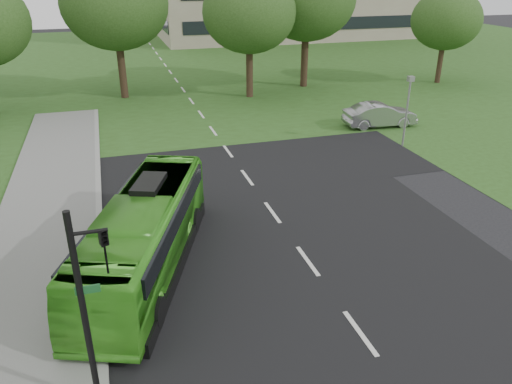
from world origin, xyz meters
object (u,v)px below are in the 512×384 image
bus (145,234)px  camera_pole (408,102)px  tree_park_b (115,4)px  sedan (380,115)px  tree_park_c (249,13)px  tree_park_e (446,20)px  traffic_light (90,300)px

bus → camera_pole: camera_pole is taller
tree_park_b → sedan: tree_park_b is taller
tree_park_c → camera_pole: tree_park_c is taller
bus → tree_park_c: bearing=86.9°
tree_park_b → tree_park_c: (9.61, -2.60, -0.65)m
sedan → tree_park_b: bearing=54.4°
tree_park_b → sedan: 21.04m
tree_park_c → camera_pole: (5.26, -14.08, -3.75)m
tree_park_c → tree_park_e: size_ratio=1.19×
tree_park_e → camera_pole: size_ratio=1.94×
tree_park_c → sedan: tree_park_c is taller
tree_park_b → bus: bearing=-91.4°
traffic_light → camera_pole: size_ratio=1.29×
tree_park_c → bus: bearing=-114.1°
tree_park_b → sedan: (15.50, -12.78, -6.25)m
tree_park_b → bus: 26.12m
tree_park_b → bus: size_ratio=1.07×
bus → sedan: bus is taller
bus → sedan: (16.14, 12.71, -0.59)m
tree_park_b → tree_park_e: size_ratio=1.32×
tree_park_b → tree_park_e: (27.22, -2.37, -1.66)m
tree_park_c → traffic_light: size_ratio=1.79×
tree_park_b → camera_pole: size_ratio=2.56×
bus → camera_pole: (15.50, 8.82, 1.26)m
tree_park_c → camera_pole: bearing=-69.5°
camera_pole → tree_park_c: bearing=119.9°
traffic_light → tree_park_c: bearing=45.2°
tree_park_b → tree_park_e: bearing=-5.0°
tree_park_b → tree_park_c: 9.97m
camera_pole → tree_park_e: bearing=58.6°
tree_park_b → tree_park_e: 27.37m
tree_park_c → traffic_light: bearing=-112.3°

